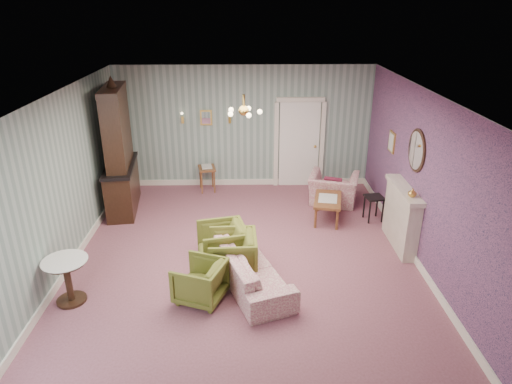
{
  "coord_description": "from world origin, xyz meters",
  "views": [
    {
      "loc": [
        0.04,
        -7.04,
        4.25
      ],
      "look_at": [
        0.2,
        0.4,
        1.1
      ],
      "focal_mm": 32.03,
      "sensor_mm": 36.0,
      "label": 1
    }
  ],
  "objects_px": {
    "olive_chair_b": "(232,252)",
    "sofa_chintz": "(251,263)",
    "wingback_chair": "(334,184)",
    "coffee_table": "(327,209)",
    "olive_chair_c": "(222,243)",
    "fireplace": "(401,217)",
    "olive_chair_a": "(200,279)",
    "dresser": "(118,147)",
    "side_table_black": "(373,208)",
    "pedestal_table": "(68,281)"
  },
  "relations": [
    {
      "from": "olive_chair_b",
      "to": "sofa_chintz",
      "type": "distance_m",
      "value": 0.44
    },
    {
      "from": "wingback_chair",
      "to": "coffee_table",
      "type": "height_order",
      "value": "wingback_chair"
    },
    {
      "from": "olive_chair_b",
      "to": "sofa_chintz",
      "type": "relative_size",
      "value": 0.4
    },
    {
      "from": "olive_chair_b",
      "to": "olive_chair_c",
      "type": "bearing_deg",
      "value": -152.97
    },
    {
      "from": "coffee_table",
      "to": "wingback_chair",
      "type": "bearing_deg",
      "value": 72.11
    },
    {
      "from": "olive_chair_c",
      "to": "fireplace",
      "type": "distance_m",
      "value": 3.31
    },
    {
      "from": "olive_chair_a",
      "to": "dresser",
      "type": "bearing_deg",
      "value": -128.8
    },
    {
      "from": "side_table_black",
      "to": "pedestal_table",
      "type": "bearing_deg",
      "value": -153.33
    },
    {
      "from": "wingback_chair",
      "to": "coffee_table",
      "type": "distance_m",
      "value": 0.92
    },
    {
      "from": "olive_chair_b",
      "to": "olive_chair_c",
      "type": "relative_size",
      "value": 1.0
    },
    {
      "from": "olive_chair_b",
      "to": "pedestal_table",
      "type": "relative_size",
      "value": 1.1
    },
    {
      "from": "olive_chair_a",
      "to": "pedestal_table",
      "type": "height_order",
      "value": "pedestal_table"
    },
    {
      "from": "dresser",
      "to": "olive_chair_a",
      "type": "bearing_deg",
      "value": -66.76
    },
    {
      "from": "olive_chair_c",
      "to": "coffee_table",
      "type": "distance_m",
      "value": 2.66
    },
    {
      "from": "pedestal_table",
      "to": "coffee_table",
      "type": "bearing_deg",
      "value": 31.74
    },
    {
      "from": "dresser",
      "to": "pedestal_table",
      "type": "relative_size",
      "value": 3.86
    },
    {
      "from": "olive_chair_a",
      "to": "fireplace",
      "type": "height_order",
      "value": "fireplace"
    },
    {
      "from": "fireplace",
      "to": "coffee_table",
      "type": "bearing_deg",
      "value": 137.17
    },
    {
      "from": "olive_chair_b",
      "to": "sofa_chintz",
      "type": "height_order",
      "value": "olive_chair_b"
    },
    {
      "from": "olive_chair_c",
      "to": "pedestal_table",
      "type": "bearing_deg",
      "value": -78.67
    },
    {
      "from": "olive_chair_a",
      "to": "olive_chair_b",
      "type": "height_order",
      "value": "olive_chair_b"
    },
    {
      "from": "sofa_chintz",
      "to": "side_table_black",
      "type": "relative_size",
      "value": 3.74
    },
    {
      "from": "side_table_black",
      "to": "dresser",
      "type": "bearing_deg",
      "value": 172.46
    },
    {
      "from": "olive_chair_a",
      "to": "side_table_black",
      "type": "relative_size",
      "value": 1.32
    },
    {
      "from": "wingback_chair",
      "to": "dresser",
      "type": "height_order",
      "value": "dresser"
    },
    {
      "from": "sofa_chintz",
      "to": "wingback_chair",
      "type": "distance_m",
      "value": 3.66
    },
    {
      "from": "dresser",
      "to": "fireplace",
      "type": "xyz_separation_m",
      "value": [
        5.51,
        -1.75,
        -0.83
      ]
    },
    {
      "from": "olive_chair_b",
      "to": "pedestal_table",
      "type": "height_order",
      "value": "olive_chair_b"
    },
    {
      "from": "olive_chair_a",
      "to": "sofa_chintz",
      "type": "relative_size",
      "value": 0.35
    },
    {
      "from": "sofa_chintz",
      "to": "side_table_black",
      "type": "distance_m",
      "value": 3.42
    },
    {
      "from": "olive_chair_c",
      "to": "side_table_black",
      "type": "distance_m",
      "value": 3.45
    },
    {
      "from": "sofa_chintz",
      "to": "wingback_chair",
      "type": "height_order",
      "value": "wingback_chair"
    },
    {
      "from": "olive_chair_b",
      "to": "coffee_table",
      "type": "bearing_deg",
      "value": 133.74
    },
    {
      "from": "wingback_chair",
      "to": "dresser",
      "type": "distance_m",
      "value": 4.72
    },
    {
      "from": "dresser",
      "to": "coffee_table",
      "type": "xyz_separation_m",
      "value": [
        4.35,
        -0.67,
        -1.16
      ]
    },
    {
      "from": "olive_chair_a",
      "to": "coffee_table",
      "type": "xyz_separation_m",
      "value": [
        2.38,
        2.68,
        -0.11
      ]
    },
    {
      "from": "olive_chair_a",
      "to": "olive_chair_b",
      "type": "bearing_deg",
      "value": 167.2
    },
    {
      "from": "olive_chair_b",
      "to": "coffee_table",
      "type": "xyz_separation_m",
      "value": [
        1.91,
        1.97,
        -0.15
      ]
    },
    {
      "from": "sofa_chintz",
      "to": "fireplace",
      "type": "distance_m",
      "value": 3.03
    },
    {
      "from": "olive_chair_b",
      "to": "coffee_table",
      "type": "height_order",
      "value": "olive_chair_b"
    },
    {
      "from": "olive_chair_a",
      "to": "dresser",
      "type": "relative_size",
      "value": 0.25
    },
    {
      "from": "olive_chair_a",
      "to": "fireplace",
      "type": "xyz_separation_m",
      "value": [
        3.54,
        1.6,
        0.23
      ]
    },
    {
      "from": "dresser",
      "to": "side_table_black",
      "type": "xyz_separation_m",
      "value": [
        5.3,
        -0.7,
        -1.14
      ]
    },
    {
      "from": "coffee_table",
      "to": "olive_chair_a",
      "type": "bearing_deg",
      "value": -131.61
    },
    {
      "from": "olive_chair_c",
      "to": "dresser",
      "type": "height_order",
      "value": "dresser"
    },
    {
      "from": "coffee_table",
      "to": "olive_chair_b",
      "type": "bearing_deg",
      "value": -134.11
    },
    {
      "from": "olive_chair_a",
      "to": "wingback_chair",
      "type": "height_order",
      "value": "wingback_chair"
    },
    {
      "from": "olive_chair_a",
      "to": "side_table_black",
      "type": "bearing_deg",
      "value": 149.27
    },
    {
      "from": "olive_chair_c",
      "to": "pedestal_table",
      "type": "distance_m",
      "value": 2.49
    },
    {
      "from": "olive_chair_c",
      "to": "fireplace",
      "type": "xyz_separation_m",
      "value": [
        3.25,
        0.57,
        0.18
      ]
    }
  ]
}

